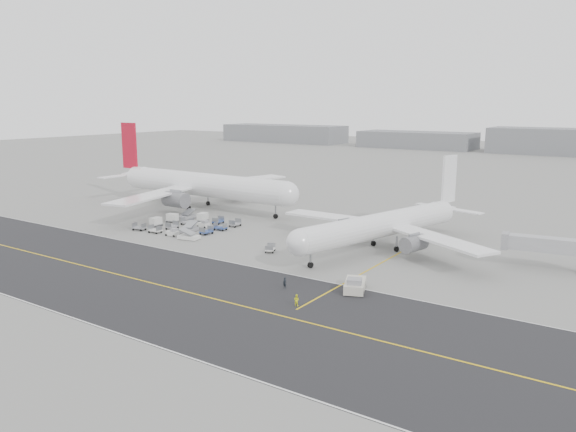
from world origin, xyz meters
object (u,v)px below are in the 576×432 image
Objects in this scene: jet_bridge at (549,247)px; ground_crew_a at (285,283)px; airliner_b at (385,224)px; ground_crew_b at (296,300)px; pushback_tug at (355,285)px; airliner_a at (199,184)px.

jet_bridge is 8.63× the size of ground_crew_a.
ground_crew_a is (-2.60, -30.12, -3.95)m from airliner_b.
airliner_b is at bearing 100.36° from ground_crew_a.
airliner_b is 35.62m from ground_crew_b.
ground_crew_b is (-3.81, -10.14, -0.10)m from pushback_tug.
ground_crew_b is at bearing -70.17° from airliner_b.
ground_crew_b is at bearing -131.95° from jet_bridge.
pushback_tug is 4.73× the size of ground_crew_b.
jet_bridge is at bearing -95.04° from airliner_a.
airliner_a reaches higher than airliner_b.
airliner_a is 88.17m from jet_bridge.
jet_bridge is (21.76, 27.92, 3.03)m from pushback_tug.
jet_bridge reaches higher than ground_crew_b.
ground_crew_a is at bearing -125.71° from airliner_a.
ground_crew_b is at bearing -126.32° from airliner_a.
airliner_b is 28.44× the size of ground_crew_b.
airliner_b is at bearing -85.45° from ground_crew_b.
airliner_b is 6.01× the size of pushback_tug.
ground_crew_a is at bearing -79.78° from airliner_b.
airliner_b is at bearing -100.61° from airliner_a.
pushback_tug is at bearing -118.46° from airliner_a.
airliner_a is 75.99m from pushback_tug.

